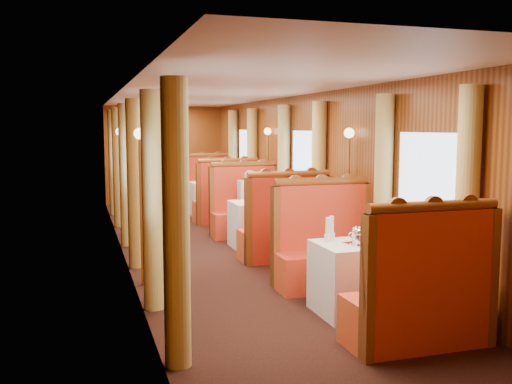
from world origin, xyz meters
name	(u,v)px	position (x,y,z in m)	size (l,w,h in m)	color
floor	(219,249)	(0.00, 0.00, 0.00)	(3.00, 12.00, 0.01)	black
ceiling	(218,92)	(0.00, 0.00, 2.50)	(3.00, 12.00, 0.01)	silver
wall_far	(165,155)	(0.00, 6.00, 1.25)	(3.00, 2.50, 0.01)	brown
wall_near	(458,248)	(0.00, -6.00, 1.25)	(3.00, 2.50, 0.01)	brown
wall_left	(122,174)	(-1.50, 0.00, 1.25)	(12.00, 2.50, 0.01)	brown
wall_right	(306,170)	(1.50, 0.00, 1.25)	(12.00, 2.50, 0.01)	brown
doorway_far	(165,165)	(0.00, 5.97, 1.00)	(0.80, 0.04, 2.00)	brown
table_near	(366,277)	(0.75, -3.50, 0.38)	(1.05, 0.72, 0.75)	white
banquette_near_fwd	(420,301)	(0.75, -4.51, 0.42)	(1.30, 0.55, 1.34)	red
banquette_near_aft	(326,253)	(0.75, -2.49, 0.42)	(1.30, 0.55, 1.34)	red
table_mid	(264,224)	(0.75, 0.00, 0.38)	(1.05, 0.72, 0.75)	white
banquette_mid_fwd	(285,232)	(0.75, -1.01, 0.42)	(1.30, 0.55, 1.34)	red
banquette_mid_aft	(246,212)	(0.75, 1.01, 0.42)	(1.30, 0.55, 1.34)	red
table_far	(215,199)	(0.75, 3.50, 0.38)	(1.05, 0.72, 0.75)	white
banquette_far_fwd	(226,202)	(0.75, 2.49, 0.42)	(1.30, 0.55, 1.34)	red
banquette_far_aft	(205,192)	(0.75, 4.51, 0.42)	(1.30, 0.55, 1.34)	red
tea_tray	(362,244)	(0.67, -3.57, 0.76)	(0.34, 0.26, 0.01)	silver
teapot_left	(359,239)	(0.60, -3.61, 0.82)	(0.17, 0.13, 0.14)	silver
teapot_right	(369,238)	(0.74, -3.59, 0.81)	(0.16, 0.12, 0.13)	silver
teapot_back	(356,236)	(0.65, -3.45, 0.81)	(0.15, 0.11, 0.12)	silver
fruit_plate	(398,242)	(1.04, -3.64, 0.77)	(0.23, 0.23, 0.05)	white
cup_inboard	(328,232)	(0.37, -3.37, 0.86)	(0.08, 0.08, 0.26)	white
cup_outboard	(331,231)	(0.45, -3.29, 0.86)	(0.08, 0.08, 0.26)	white
rose_vase_mid	(265,191)	(0.78, 0.01, 0.93)	(0.06, 0.06, 0.36)	silver
rose_vase_far	(215,174)	(0.75, 3.50, 0.93)	(0.06, 0.06, 0.36)	silver
window_left_near	(151,182)	(-1.49, -3.50, 1.45)	(1.20, 0.90, 0.01)	#92ADD2
curtain_left_near_a	(176,225)	(-1.38, -4.28, 1.18)	(0.22, 0.22, 2.35)	#D4C56C
curtain_left_near_b	(152,201)	(-1.38, -2.72, 1.18)	(0.22, 0.22, 2.35)	#D4C56C
window_right_near	(429,175)	(1.49, -3.50, 1.45)	(1.20, 0.90, 0.01)	#92ADD2
curtain_right_near_a	(467,210)	(1.38, -4.28, 1.18)	(0.22, 0.22, 2.35)	#D4C56C
curtain_right_near_b	(383,192)	(1.38, -2.72, 1.18)	(0.22, 0.22, 2.35)	#D4C56C
window_left_mid	(123,161)	(-1.49, 0.00, 1.45)	(1.20, 0.90, 0.01)	#92ADD2
curtain_left_mid_a	(135,184)	(-1.38, -0.78, 1.18)	(0.22, 0.22, 2.35)	#D4C56C
curtain_left_mid_b	(126,175)	(-1.38, 0.78, 1.18)	(0.22, 0.22, 2.35)	#D4C56C
window_right_mid	(306,158)	(1.49, 0.00, 1.45)	(1.20, 0.90, 0.01)	#92ADD2
curtain_right_mid_a	(319,179)	(1.38, -0.78, 1.18)	(0.22, 0.22, 2.35)	#D4C56C
curtain_right_mid_b	(284,171)	(1.38, 0.78, 1.18)	(0.22, 0.22, 2.35)	#D4C56C
window_left_far	(110,152)	(-1.49, 3.50, 1.45)	(1.20, 0.90, 0.01)	#92ADD2
curtain_left_far_a	(118,167)	(-1.38, 2.72, 1.18)	(0.22, 0.22, 2.35)	#D4C56C
curtain_left_far_b	(114,163)	(-1.38, 4.28, 1.18)	(0.22, 0.22, 2.35)	#D4C56C
window_right_far	(247,150)	(1.49, 3.50, 1.45)	(1.20, 0.90, 0.01)	#92ADD2
curtain_right_far_a	(252,165)	(1.38, 2.72, 1.18)	(0.22, 0.22, 2.35)	#D4C56C
curtain_right_far_b	(233,161)	(1.38, 4.28, 1.18)	(0.22, 0.22, 2.35)	#D4C56C
sconce_left_fore	(140,174)	(-1.40, -1.75, 1.38)	(0.14, 0.14, 1.95)	#BF8C3F
sconce_right_fore	(349,169)	(1.40, -1.75, 1.38)	(0.14, 0.14, 1.95)	#BF8C3F
sconce_left_aft	(120,159)	(-1.40, 1.75, 1.38)	(0.14, 0.14, 1.95)	#BF8C3F
sconce_right_aft	(268,157)	(1.40, 1.75, 1.38)	(0.14, 0.14, 1.95)	#BF8C3F
steward	(161,192)	(-0.84, 0.60, 0.89)	(0.65, 0.42, 1.78)	navy
passenger	(250,197)	(0.75, 0.75, 0.74)	(0.40, 0.44, 0.76)	beige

